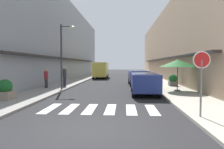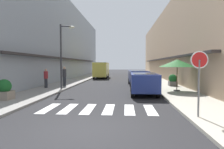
# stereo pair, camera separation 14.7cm
# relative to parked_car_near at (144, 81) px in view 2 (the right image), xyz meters

# --- Properties ---
(ground_plane) EXTENTS (109.76, 109.76, 0.00)m
(ground_plane) POSITION_rel_parked_car_near_xyz_m (-2.51, 12.20, -0.92)
(ground_plane) COLOR #232326
(sidewalk_left) EXTENTS (2.81, 69.85, 0.12)m
(sidewalk_left) POSITION_rel_parked_car_near_xyz_m (-7.48, 12.20, -0.86)
(sidewalk_left) COLOR gray
(sidewalk_left) RESTS_ON ground_plane
(sidewalk_right) EXTENTS (2.81, 69.85, 0.12)m
(sidewalk_right) POSITION_rel_parked_car_near_xyz_m (2.46, 12.20, -0.86)
(sidewalk_right) COLOR #ADA899
(sidewalk_right) RESTS_ON ground_plane
(building_row_left) EXTENTS (5.50, 46.90, 10.87)m
(building_row_left) POSITION_rel_parked_car_near_xyz_m (-11.38, 13.70, 4.51)
(building_row_left) COLOR #939EA8
(building_row_left) RESTS_ON ground_plane
(building_row_right) EXTENTS (5.50, 46.90, 9.41)m
(building_row_right) POSITION_rel_parked_car_near_xyz_m (6.36, 13.70, 3.78)
(building_row_right) COLOR tan
(building_row_right) RESTS_ON ground_plane
(crosswalk) EXTENTS (5.20, 2.20, 0.01)m
(crosswalk) POSITION_rel_parked_car_near_xyz_m (-2.51, -4.73, -0.92)
(crosswalk) COLOR silver
(crosswalk) RESTS_ON ground_plane
(parked_car_near) EXTENTS (1.87, 4.20, 1.47)m
(parked_car_near) POSITION_rel_parked_car_near_xyz_m (0.00, 0.00, 0.00)
(parked_car_near) COLOR navy
(parked_car_near) RESTS_ON ground_plane
(parked_car_mid) EXTENTS (1.93, 4.00, 1.47)m
(parked_car_mid) POSITION_rel_parked_car_near_xyz_m (0.00, 6.01, -0.00)
(parked_car_mid) COLOR navy
(parked_car_mid) RESTS_ON ground_plane
(delivery_van) EXTENTS (2.06, 5.42, 2.37)m
(delivery_van) POSITION_rel_parked_car_near_xyz_m (-4.87, 15.93, 0.48)
(delivery_van) COLOR #D8CC4C
(delivery_van) RESTS_ON ground_plane
(round_street_sign) EXTENTS (0.65, 0.07, 2.45)m
(round_street_sign) POSITION_rel_parked_car_near_xyz_m (1.45, -6.26, 1.07)
(round_street_sign) COLOR slate
(round_street_sign) RESTS_ON sidewalk_right
(street_lamp) EXTENTS (1.19, 0.28, 5.13)m
(street_lamp) POSITION_rel_parked_car_near_xyz_m (-6.20, 1.79, 2.35)
(street_lamp) COLOR #38383D
(street_lamp) RESTS_ON sidewalk_left
(cafe_umbrella) EXTENTS (2.67, 2.67, 2.32)m
(cafe_umbrella) POSITION_rel_parked_car_near_xyz_m (2.54, 1.16, 1.24)
(cafe_umbrella) COLOR #262626
(cafe_umbrella) RESTS_ON sidewalk_right
(planter_corner) EXTENTS (0.81, 0.81, 1.14)m
(planter_corner) POSITION_rel_parked_car_near_xyz_m (-8.01, -3.23, -0.26)
(planter_corner) COLOR gray
(planter_corner) RESTS_ON sidewalk_left
(planter_midblock) EXTENTS (0.77, 0.77, 1.06)m
(planter_midblock) POSITION_rel_parked_car_near_xyz_m (3.05, 4.61, -0.27)
(planter_midblock) COLOR slate
(planter_midblock) RESTS_ON sidewalk_right
(pedestrian_walking_near) EXTENTS (0.34, 0.34, 1.77)m
(pedestrian_walking_near) POSITION_rel_parked_car_near_xyz_m (-6.69, 3.57, 0.14)
(pedestrian_walking_near) COLOR #282B33
(pedestrian_walking_near) RESTS_ON sidewalk_left
(pedestrian_walking_far) EXTENTS (0.34, 0.34, 1.60)m
(pedestrian_walking_far) POSITION_rel_parked_car_near_xyz_m (-7.91, 2.40, 0.03)
(pedestrian_walking_far) COLOR #282B33
(pedestrian_walking_far) RESTS_ON sidewalk_left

